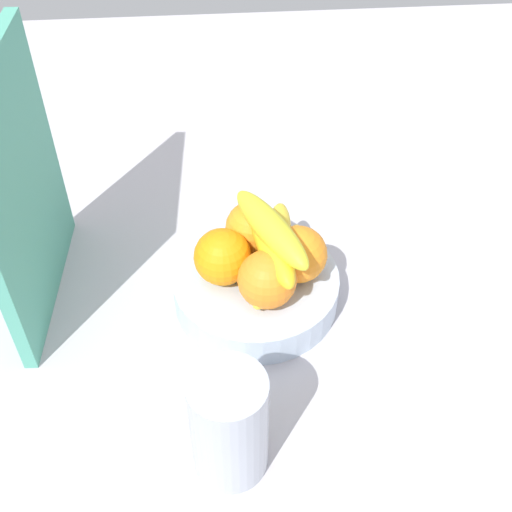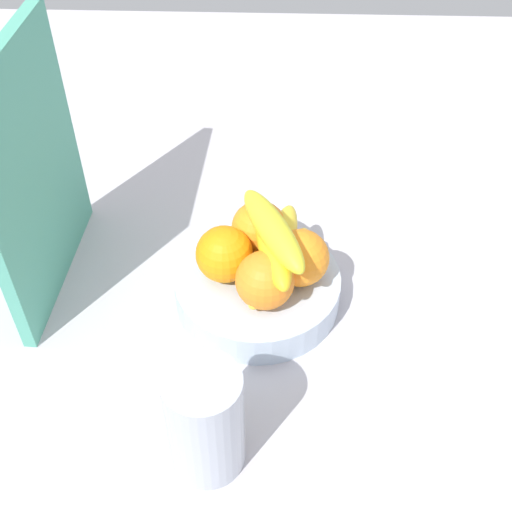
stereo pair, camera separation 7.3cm
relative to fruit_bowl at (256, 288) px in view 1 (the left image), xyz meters
The scene contains 9 objects.
ground_plane 5.65cm from the fruit_bowl, 29.36° to the right, with size 180.00×140.00×3.00cm, color #B7B3BB.
fruit_bowl is the anchor object (origin of this frame).
orange_front_left 7.77cm from the fruit_bowl, 86.33° to the left, with size 7.83×7.83×7.83cm, color orange.
orange_front_right 7.76cm from the fruit_bowl, 165.86° to the right, with size 7.83×7.83×7.83cm, color orange.
orange_center 8.56cm from the fruit_bowl, 90.57° to the right, with size 7.83×7.83×7.83cm, color orange.
orange_back_left 8.51cm from the fruit_bowl, ahead, with size 7.83×7.83×7.83cm, color orange.
banana_bunch 8.11cm from the fruit_bowl, 78.37° to the right, with size 19.29×12.17×10.60cm.
cutting_board 33.63cm from the fruit_bowl, 81.44° to the left, with size 28.00×1.80×36.00cm, color #4EA58C.
thermos_tumbler 25.63cm from the fruit_bowl, 168.69° to the left, with size 8.64×8.64×15.23cm, color #AFB7C6.
Camera 1 is at (-66.49, 7.07, 71.23)cm, focal length 46.42 mm.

